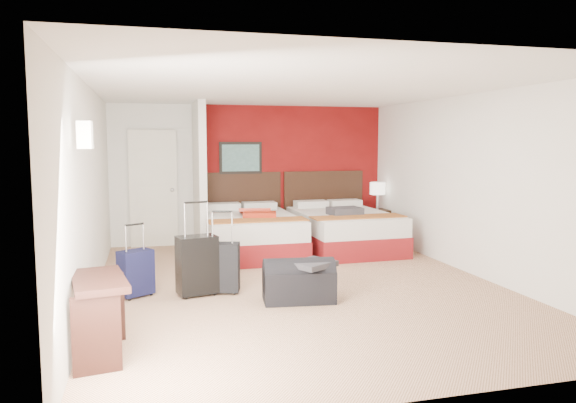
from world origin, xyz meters
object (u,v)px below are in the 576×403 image
object	(u,v)px
bed_right	(344,231)
desk	(100,317)
suitcase_black	(197,267)
duffel_bag	(299,284)
bed_left	(250,235)
red_suitcase_open	(257,213)
suitcase_navy	(136,275)
nightstand	(377,225)
table_lamp	(377,196)
suitcase_charcoal	(223,269)

from	to	relation	value
bed_right	desk	size ratio (longest dim) A/B	2.54
desk	suitcase_black	bearing A→B (deg)	50.38
duffel_bag	bed_left	bearing A→B (deg)	97.77
red_suitcase_open	duffel_bag	size ratio (longest dim) A/B	0.89
suitcase_navy	desk	distance (m)	1.84
red_suitcase_open	suitcase_black	world-z (taller)	red_suitcase_open
bed_right	nightstand	distance (m)	1.14
duffel_bag	red_suitcase_open	bearing A→B (deg)	95.67
bed_left	table_lamp	distance (m)	2.67
desk	suitcase_navy	bearing A→B (deg)	72.04
bed_right	duffel_bag	xyz separation A→B (m)	(-1.58, -2.76, -0.11)
bed_right	duffel_bag	world-z (taller)	bed_right
suitcase_charcoal	desk	world-z (taller)	desk
duffel_bag	desk	size ratio (longest dim) A/B	0.97
desk	duffel_bag	bearing A→B (deg)	19.23
bed_left	suitcase_navy	distance (m)	2.78
suitcase_black	bed_right	bearing A→B (deg)	27.00
suitcase_black	suitcase_charcoal	xyz separation A→B (m)	(0.31, 0.02, -0.05)
nightstand	suitcase_navy	xyz separation A→B (m)	(-4.33, -2.78, -0.02)
suitcase_charcoal	table_lamp	bearing A→B (deg)	56.82
bed_right	nightstand	world-z (taller)	bed_right
bed_right	suitcase_charcoal	world-z (taller)	bed_right
suitcase_navy	table_lamp	bearing A→B (deg)	1.92
red_suitcase_open	suitcase_navy	bearing A→B (deg)	-120.16
bed_left	red_suitcase_open	bearing A→B (deg)	-44.80
table_lamp	suitcase_navy	world-z (taller)	table_lamp
nightstand	desk	bearing A→B (deg)	-135.67
suitcase_black	suitcase_navy	world-z (taller)	suitcase_black
bed_right	suitcase_navy	world-z (taller)	bed_right
bed_right	red_suitcase_open	xyz separation A→B (m)	(-1.53, -0.07, 0.36)
red_suitcase_open	nightstand	distance (m)	2.59
duffel_bag	nightstand	bearing A→B (deg)	60.89
red_suitcase_open	suitcase_black	size ratio (longest dim) A/B	1.04
bed_right	nightstand	bearing A→B (deg)	35.29
suitcase_black	table_lamp	bearing A→B (deg)	26.29
bed_right	table_lamp	bearing A→B (deg)	35.29
nightstand	suitcase_navy	bearing A→B (deg)	-147.99
suitcase_charcoal	suitcase_navy	world-z (taller)	suitcase_charcoal
bed_left	suitcase_charcoal	size ratio (longest dim) A/B	3.63
bed_right	duffel_bag	distance (m)	3.18
desk	bed_right	bearing A→B (deg)	37.14
bed_left	suitcase_charcoal	world-z (taller)	bed_left
bed_left	desk	distance (m)	4.44
nightstand	suitcase_black	world-z (taller)	suitcase_black
bed_left	bed_right	distance (m)	1.63
table_lamp	suitcase_black	size ratio (longest dim) A/B	0.74
suitcase_black	red_suitcase_open	bearing A→B (deg)	48.95
red_suitcase_open	suitcase_black	bearing A→B (deg)	-105.86
duffel_bag	table_lamp	bearing A→B (deg)	60.89
red_suitcase_open	desk	distance (m)	4.41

